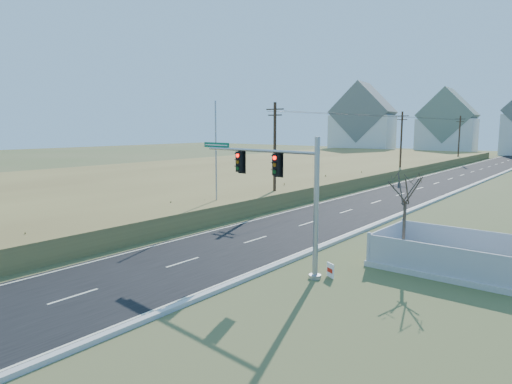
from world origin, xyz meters
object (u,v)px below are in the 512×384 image
object	(u,v)px
open_sign	(330,270)
flagpole	(216,171)
bare_tree	(406,186)
fence_enclosure	(452,262)
traffic_signal_mast	(285,187)

from	to	relation	value
open_sign	flagpole	xyz separation A→B (m)	(-14.00, 7.40, 3.17)
bare_tree	fence_enclosure	bearing A→B (deg)	35.81
fence_enclosure	open_sign	bearing A→B (deg)	-127.80
fence_enclosure	bare_tree	distance (m)	4.44
fence_enclosure	flagpole	world-z (taller)	flagpole
flagpole	bare_tree	world-z (taller)	flagpole
traffic_signal_mast	open_sign	xyz separation A→B (m)	(2.32, 0.31, -3.68)
traffic_signal_mast	fence_enclosure	world-z (taller)	traffic_signal_mast
fence_enclosure	bare_tree	xyz separation A→B (m)	(-1.95, -1.40, 3.74)
open_sign	flagpole	bearing A→B (deg)	-178.95
fence_enclosure	flagpole	distance (m)	18.45
fence_enclosure	bare_tree	bearing A→B (deg)	-143.14
bare_tree	flagpole	bearing A→B (deg)	166.52
fence_enclosure	bare_tree	size ratio (longest dim) A/B	1.41
traffic_signal_mast	open_sign	distance (m)	4.37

